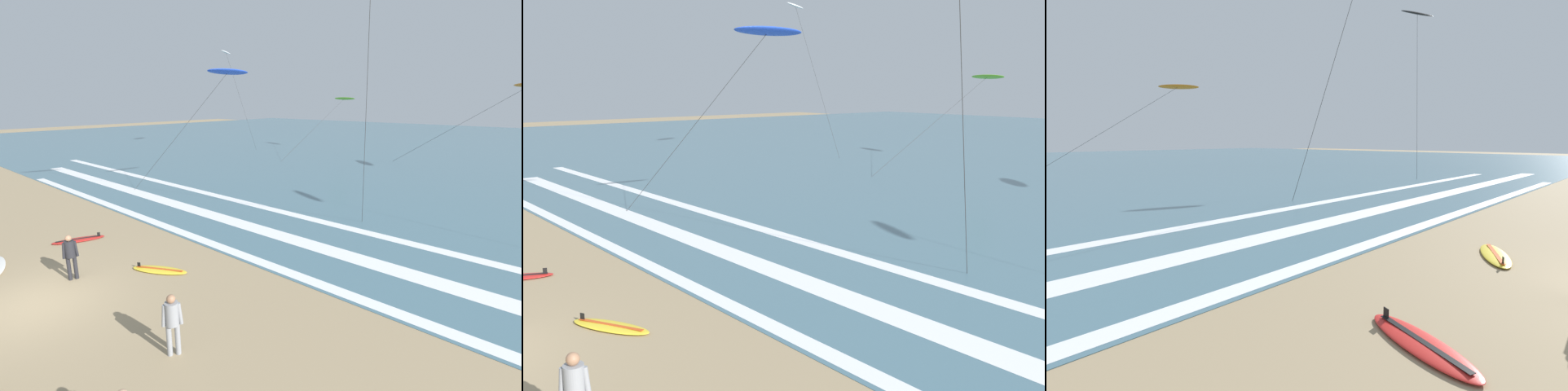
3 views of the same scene
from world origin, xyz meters
The scene contains 12 objects.
ground_plane centered at (0.00, 0.00, 0.00)m, with size 160.00×160.00×0.00m, color #9E8763.
ocean_surface centered at (0.00, 51.30, 0.01)m, with size 140.00×90.00×0.01m, color #476B7A.
wave_foam_shoreline centered at (0.51, 6.70, 0.01)m, with size 40.58×0.51×0.01m, color white.
wave_foam_mid_break centered at (1.65, 9.39, 0.01)m, with size 51.09×0.98×0.01m, color white.
wave_foam_outer_break centered at (-1.67, 12.33, 0.01)m, with size 51.51×0.63×0.01m, color white.
surfer_left_far centered at (-0.77, 1.44, 0.96)m, with size 0.32×0.51×1.60m.
surfer_background_far centered at (5.04, 1.42, 0.96)m, with size 0.35×0.47×1.60m.
surfboard_foreground_flat centered at (-4.28, 3.09, 0.05)m, with size 1.33×2.17×0.25m.
surfboard_near_water centered at (0.93, 3.74, 0.05)m, with size 2.13×1.52×0.25m.
kite_lime_low_near centered at (-10.78, 37.71, 6.11)m, with size 3.29×12.81×6.37m.
kite_white_mid_center centered at (-22.01, 29.12, 11.41)m, with size 4.31×3.43×11.69m.
kite_blue_far_left centered at (-5.38, 13.41, 7.61)m, with size 6.16×5.35×7.87m.
Camera 1 is at (11.65, -2.93, 5.97)m, focal length 25.26 mm.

